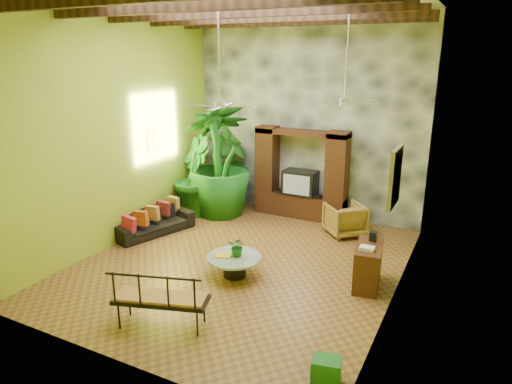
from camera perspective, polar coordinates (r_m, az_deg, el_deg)
The scene contains 22 objects.
ground at distance 9.39m, azimuth -1.74°, elevation -8.81°, with size 7.00×7.00×0.00m, color brown.
back_wall at distance 11.76m, azimuth 6.45°, elevation 9.09°, with size 6.00×0.02×5.00m, color #A7BF2B.
left_wall at distance 10.38m, azimuth -16.70°, elevation 7.47°, with size 0.02×7.00×5.00m, color #A7BF2B.
right_wall at distance 7.65m, azimuth 18.26°, elevation 4.20°, with size 0.02×7.00×5.00m, color #A7BF2B.
stone_accent_wall at distance 11.70m, azimuth 6.35°, elevation 9.05°, with size 5.98×0.10×4.98m, color #3D4045.
ceiling_beams at distance 8.50m, azimuth -2.05°, elevation 21.67°, with size 5.95×5.36×0.22m.
entertainment_center at distance 11.73m, azimuth 5.58°, elevation 1.44°, with size 2.40×0.55×2.30m.
ceiling_fan_front at distance 8.25m, azimuth -4.57°, elevation 12.19°, with size 1.28×1.28×1.86m.
ceiling_fan_back at distance 8.99m, azimuth 11.08°, elevation 12.31°, with size 1.28×1.28×1.86m.
wall_art_mask at distance 11.15m, azimuth -12.86°, elevation 6.27°, with size 0.06×0.32×0.55m, color yellow.
wall_art_painting at distance 7.13m, azimuth 17.01°, elevation 1.77°, with size 0.06×0.70×0.90m, color #245C84.
sofa at distance 11.04m, azimuth -12.75°, elevation -3.64°, with size 1.92×0.75×0.56m, color black.
wicker_armchair at distance 10.85m, azimuth 11.05°, elevation -3.37°, with size 0.80×0.83×0.75m, color brown.
tall_plant_a at distance 12.59m, azimuth -3.31°, elevation 3.37°, with size 1.20×0.81×2.28m, color #1F5917.
tall_plant_b at distance 11.94m, azimuth -7.97°, elevation 2.00°, with size 1.14×0.92×2.08m, color #1A641F.
tall_plant_c at distance 11.75m, azimuth -4.60°, elevation 3.99°, with size 1.64×1.64×2.93m, color #185E18.
coffee_table at distance 8.77m, azimuth -2.70°, elevation -8.90°, with size 1.05×1.05×0.40m.
centerpiece_plant at distance 8.65m, azimuth -2.30°, elevation -6.82°, with size 0.35×0.30×0.38m, color #175919.
yellow_tray at distance 8.72m, azimuth -4.13°, elevation -7.95°, with size 0.28×0.20×0.03m, color yellow.
iron_bench at distance 7.25m, azimuth -12.20°, elevation -12.65°, with size 1.54×0.96×0.57m.
side_console at distance 8.61m, azimuth 13.83°, elevation -8.92°, with size 0.44×0.98×0.78m, color #311E0F.
green_bin at distance 6.37m, azimuth 8.77°, elevation -21.14°, with size 0.37×0.28×0.33m, color #1C692D.
Camera 1 is at (4.09, -7.41, 4.06)m, focal length 32.00 mm.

